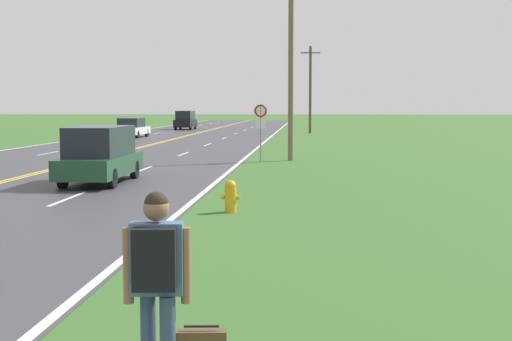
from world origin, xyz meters
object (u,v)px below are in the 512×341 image
object	(u,v)px
car_dark_green_van_approaching	(100,154)
car_white_sedan_mid_near	(132,128)
traffic_sign	(261,119)
fire_hydrant	(231,196)
hitchhiker_person	(156,270)
car_black_van_mid_far	(185,120)

from	to	relation	value
car_dark_green_van_approaching	car_white_sedan_mid_near	world-z (taller)	car_dark_green_van_approaching
car_white_sedan_mid_near	traffic_sign	bearing A→B (deg)	-151.90
car_dark_green_van_approaching	fire_hydrant	bearing A→B (deg)	38.71
hitchhiker_person	car_black_van_mid_far	bearing A→B (deg)	4.50
hitchhiker_person	car_black_van_mid_far	distance (m)	69.31
hitchhiker_person	car_black_van_mid_far	world-z (taller)	car_black_van_mid_far
traffic_sign	car_white_sedan_mid_near	size ratio (longest dim) A/B	0.57
traffic_sign	car_dark_green_van_approaching	world-z (taller)	traffic_sign
fire_hydrant	traffic_sign	bearing A→B (deg)	91.07
fire_hydrant	car_dark_green_van_approaching	xyz separation A→B (m)	(-4.94, 5.99, 0.57)
traffic_sign	car_dark_green_van_approaching	size ratio (longest dim) A/B	0.53
hitchhiker_person	traffic_sign	world-z (taller)	traffic_sign
car_white_sedan_mid_near	car_dark_green_van_approaching	bearing A→B (deg)	-165.76
car_dark_green_van_approaching	hitchhiker_person	bearing A→B (deg)	17.33
fire_hydrant	traffic_sign	world-z (taller)	traffic_sign
fire_hydrant	car_dark_green_van_approaching	bearing A→B (deg)	129.50
car_black_van_mid_far	car_white_sedan_mid_near	bearing A→B (deg)	177.86
car_dark_green_van_approaching	car_white_sedan_mid_near	size ratio (longest dim) A/B	1.06
car_white_sedan_mid_near	car_black_van_mid_far	size ratio (longest dim) A/B	1.08
car_dark_green_van_approaching	car_black_van_mid_far	size ratio (longest dim) A/B	1.15
fire_hydrant	car_white_sedan_mid_near	distance (m)	40.71
car_dark_green_van_approaching	traffic_sign	bearing A→B (deg)	151.21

